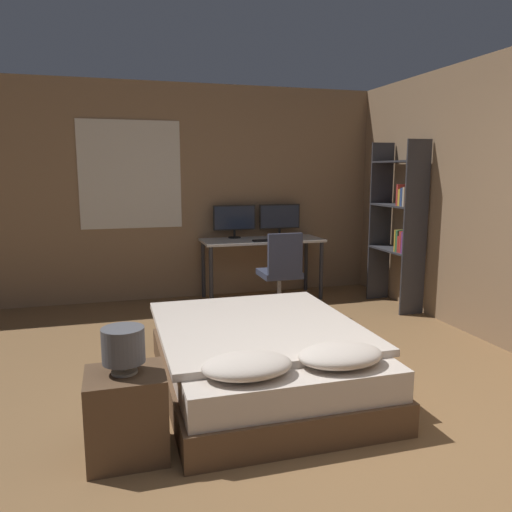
% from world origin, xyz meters
% --- Properties ---
extents(ground_plane, '(20.00, 20.00, 0.00)m').
position_xyz_m(ground_plane, '(0.00, 0.00, 0.00)').
color(ground_plane, brown).
extents(wall_back, '(12.00, 0.08, 2.70)m').
position_xyz_m(wall_back, '(-0.02, 4.21, 1.35)').
color(wall_back, '#8E7051').
rests_on(wall_back, ground_plane).
extents(wall_side_right, '(0.06, 12.00, 2.70)m').
position_xyz_m(wall_side_right, '(2.20, 1.50, 1.35)').
color(wall_side_right, '#8E7051').
rests_on(wall_side_right, ground_plane).
extents(bed, '(1.48, 1.96, 0.55)m').
position_xyz_m(bed, '(-0.23, 1.23, 0.24)').
color(bed, brown).
rests_on(bed, ground_plane).
extents(nightstand, '(0.44, 0.39, 0.51)m').
position_xyz_m(nightstand, '(-1.23, 0.57, 0.25)').
color(nightstand, brown).
rests_on(nightstand, ground_plane).
extents(bedside_lamp, '(0.24, 0.24, 0.26)m').
position_xyz_m(bedside_lamp, '(-1.23, 0.57, 0.66)').
color(bedside_lamp, gray).
rests_on(bedside_lamp, nightstand).
extents(desk, '(1.53, 0.62, 0.77)m').
position_xyz_m(desk, '(0.56, 3.83, 0.68)').
color(desk, beige).
rests_on(desk, ground_plane).
extents(monitor_left, '(0.55, 0.16, 0.42)m').
position_xyz_m(monitor_left, '(0.26, 4.04, 1.02)').
color(monitor_left, black).
rests_on(monitor_left, desk).
extents(monitor_right, '(0.55, 0.16, 0.42)m').
position_xyz_m(monitor_right, '(0.87, 4.04, 1.02)').
color(monitor_right, black).
rests_on(monitor_right, desk).
extents(keyboard, '(0.34, 0.13, 0.02)m').
position_xyz_m(keyboard, '(0.56, 3.62, 0.78)').
color(keyboard, black).
rests_on(keyboard, desk).
extents(computer_mouse, '(0.07, 0.05, 0.04)m').
position_xyz_m(computer_mouse, '(0.82, 3.62, 0.79)').
color(computer_mouse, black).
rests_on(computer_mouse, desk).
extents(office_chair, '(0.52, 0.52, 0.94)m').
position_xyz_m(office_chair, '(0.58, 3.13, 0.38)').
color(office_chair, black).
rests_on(office_chair, ground_plane).
extents(bookshelf, '(0.30, 0.79, 1.97)m').
position_xyz_m(bookshelf, '(2.00, 2.94, 1.07)').
color(bookshelf, '#333338').
rests_on(bookshelf, ground_plane).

